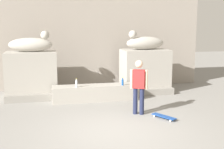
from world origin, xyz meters
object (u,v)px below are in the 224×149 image
Objects in this scene: bottle_blue at (123,82)px; statue_reclining_left at (31,44)px; statue_reclining_right at (144,43)px; bottle_clear at (76,84)px; skater at (139,85)px; skateboard at (164,116)px.

statue_reclining_left is at bearing 157.31° from bottle_blue.
statue_reclining_right is at bearing 46.91° from bottle_blue.
statue_reclining_right is 5.39× the size of bottle_clear.
skater reaches higher than bottle_blue.
statue_reclining_left is 1.01× the size of statue_reclining_right.
statue_reclining_right is 0.99× the size of skater.
statue_reclining_right is 3.43m from bottle_clear.
statue_reclining_right is 5.78× the size of bottle_blue.
skater is (-1.17, -3.03, -1.08)m from statue_reclining_right.
skateboard is at bearing -36.16° from statue_reclining_left.
bottle_blue is (-0.07, 1.70, -0.24)m from skater.
skateboard is (0.60, -0.59, -0.86)m from skater.
bottle_clear reaches higher than bottle_blue.
skater is 5.87× the size of bottle_blue.
skateboard is 3.33m from bottle_clear.
statue_reclining_left is 3.68m from bottle_blue.
bottle_clear is 1.65m from bottle_blue.
statue_reclining_right is at bearing 7.12° from statue_reclining_left.
bottle_clear is at bearing 179.18° from bottle_blue.
skateboard is 2.80× the size of bottle_blue.
skateboard is at bearing -44.92° from bottle_clear.
skater is at bearing -35.87° from statue_reclining_left.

